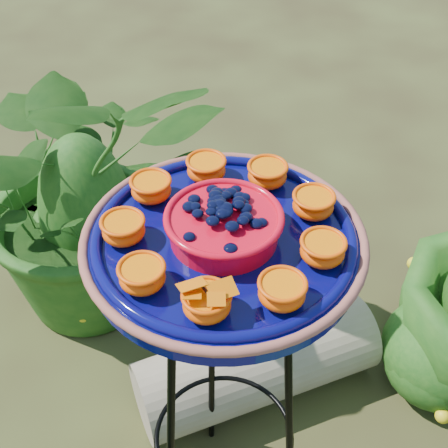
{
  "coord_description": "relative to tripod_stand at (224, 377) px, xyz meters",
  "views": [
    {
      "loc": [
        0.11,
        -0.63,
        1.56
      ],
      "look_at": [
        -0.03,
        0.08,
        0.91
      ],
      "focal_mm": 50.0,
      "sensor_mm": 36.0,
      "label": 1
    }
  ],
  "objects": [
    {
      "name": "tripod_stand",
      "position": [
        0.0,
        0.0,
        0.0
      ],
      "size": [
        0.4,
        0.4,
        0.85
      ],
      "rotation": [
        0.0,
        0.0,
        0.39
      ],
      "color": "black",
      "rests_on": "ground"
    },
    {
      "name": "feeder_dish",
      "position": [
        0.0,
        -0.0,
        0.37
      ],
      "size": [
        0.56,
        0.56,
        0.1
      ],
      "rotation": [
        0.0,
        0.0,
        0.39
      ],
      "color": "#060850",
      "rests_on": "tripod_stand"
    },
    {
      "name": "driftwood_log",
      "position": [
        0.03,
        0.33,
        -0.41
      ],
      "size": [
        0.68,
        0.55,
        0.22
      ],
      "primitive_type": "cylinder",
      "rotation": [
        0.0,
        1.57,
        0.58
      ],
      "color": "gray",
      "rests_on": "ground"
    },
    {
      "name": "shrub_back_left",
      "position": [
        -0.54,
        0.61,
        -0.08
      ],
      "size": [
        1.01,
        0.96,
        0.88
      ],
      "primitive_type": "imported",
      "rotation": [
        0.0,
        0.0,
        0.45
      ],
      "color": "#174713",
      "rests_on": "ground"
    }
  ]
}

